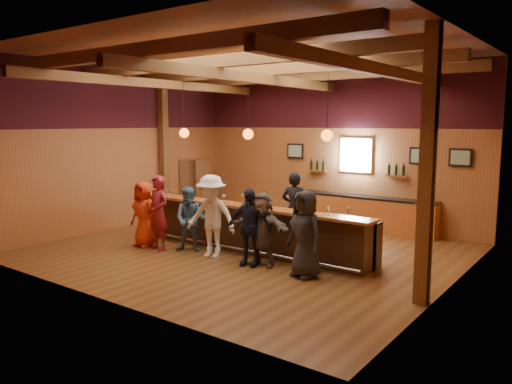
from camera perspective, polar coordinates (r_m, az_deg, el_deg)
room at (r=11.33m, az=-0.74°, el=9.23°), size 9.04×9.00×4.52m
bar_counter at (r=11.66m, az=-0.37°, el=-4.12°), size 6.30×1.07×1.11m
back_bar_cabinet at (r=14.11m, az=12.27°, el=-2.37°), size 4.00×0.52×0.95m
window at (r=14.29m, az=11.36°, el=4.15°), size 0.95×0.09×0.95m
framed_pictures at (r=13.94m, az=14.58°, el=4.16°), size 5.35×0.05×0.45m
wine_shelves at (r=14.27m, az=11.20°, el=2.42°), size 3.00×0.18×0.30m
pendant_lights at (r=11.29m, az=-0.91°, el=6.67°), size 4.24×0.24×1.37m
stainless_fridge at (r=16.06m, az=-6.91°, el=0.53°), size 0.70×0.70×1.80m
customer_orange at (r=12.24m, az=-12.70°, el=-2.48°), size 0.79×0.54×1.57m
customer_redvest at (r=11.81m, az=-11.11°, el=-2.38°), size 0.68×0.49×1.75m
customer_denim at (r=11.58m, az=-7.53°, el=-3.11°), size 0.91×0.83×1.50m
customer_white at (r=11.01m, az=-5.13°, el=-2.78°), size 1.29×0.89×1.83m
customer_navy at (r=10.35m, az=-0.78°, el=-4.02°), size 1.02×0.61×1.63m
customer_brown at (r=10.36m, az=0.72°, el=-4.23°), size 1.45×0.50×1.55m
customer_dark at (r=9.62m, az=5.64°, el=-4.79°), size 0.95×0.75×1.69m
bartender at (r=12.08m, az=4.42°, el=-1.91°), size 0.72×0.55×1.79m
ice_bucket at (r=11.40m, az=-1.23°, el=-0.85°), size 0.20×0.20×0.21m
bottle_a at (r=11.03m, az=1.02°, el=-0.99°), size 0.08×0.08×0.35m
bottle_b at (r=10.99m, az=1.28°, el=-1.08°), size 0.07×0.07×0.32m
glass_a at (r=13.01m, az=-10.25°, el=0.23°), size 0.08×0.08×0.18m
glass_b at (r=12.70m, az=-9.55°, el=0.07°), size 0.08×0.08×0.19m
glass_c at (r=12.35m, az=-7.22°, el=-0.16°), size 0.08×0.08×0.17m
glass_d at (r=11.87m, az=-4.86°, el=-0.44°), size 0.08×0.08×0.17m
glass_e at (r=11.60m, az=-3.69°, el=-0.54°), size 0.09×0.09×0.20m
glass_f at (r=10.95m, az=1.02°, el=-1.04°), size 0.09×0.09×0.19m
glass_g at (r=10.50m, az=4.77°, el=-1.45°), size 0.09×0.09×0.20m
glass_h at (r=10.17m, az=8.34°, el=-1.87°), size 0.08×0.08×0.18m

